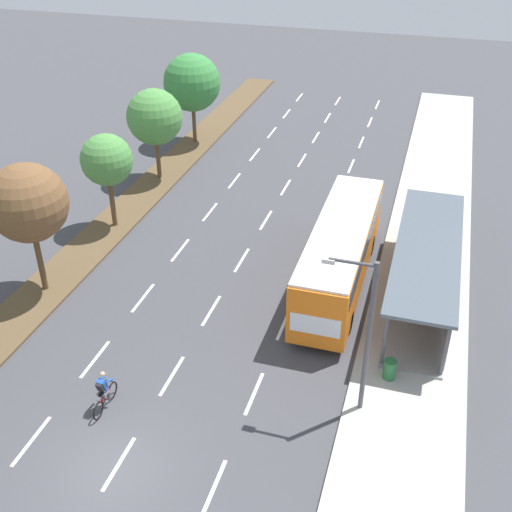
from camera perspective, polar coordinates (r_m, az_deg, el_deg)
ground_plane at (r=23.17m, az=-12.75°, el=-18.54°), size 140.00×140.00×0.00m
median_strip at (r=40.51m, az=-10.01°, el=5.74°), size 2.60×52.00×0.12m
sidewalk_right at (r=36.73m, az=15.47°, el=2.16°), size 4.50×52.00×0.15m
lane_divider_left at (r=37.75m, az=-4.21°, el=4.03°), size 0.14×48.55×0.01m
lane_divider_center at (r=36.76m, az=0.91°, el=3.31°), size 0.14×48.55×0.01m
lane_divider_right at (r=36.08m, az=6.27°, el=2.52°), size 0.14×48.55×0.01m
bus_shelter at (r=29.96m, az=15.68°, el=-1.07°), size 2.90×11.50×2.86m
bus at (r=30.20m, az=7.71°, el=0.66°), size 2.54×11.29×3.37m
cyclist at (r=24.75m, az=-13.69°, el=-11.97°), size 0.46×1.82×1.71m
median_tree_second at (r=30.01m, az=-20.09°, el=4.54°), size 3.66×3.66×6.48m
median_tree_third at (r=35.22m, az=-13.45°, el=8.48°), size 2.85×2.85×5.43m
median_tree_fourth at (r=40.83m, az=-9.23°, el=12.38°), size 3.53×3.53×5.89m
median_tree_fifth at (r=46.67m, az=-5.86°, el=15.43°), size 4.09×4.09×6.44m
streetlight at (r=22.31m, az=9.82°, el=-6.50°), size 1.91×0.24×6.50m
trash_bin at (r=25.88m, az=12.08°, el=-10.05°), size 0.52×0.52×0.85m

